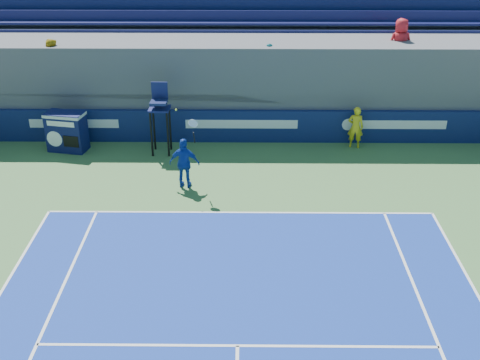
{
  "coord_description": "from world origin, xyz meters",
  "views": [
    {
      "loc": [
        0.15,
        -3.04,
        8.55
      ],
      "look_at": [
        0.0,
        11.5,
        1.25
      ],
      "focal_mm": 45.0,
      "sensor_mm": 36.0,
      "label": 1
    }
  ],
  "objects_px": {
    "match_clock": "(67,131)",
    "tennis_player": "(185,163)",
    "umpire_chair": "(160,111)",
    "ball_person": "(356,127)"
  },
  "relations": [
    {
      "from": "umpire_chair",
      "to": "tennis_player",
      "type": "relative_size",
      "value": 0.96
    },
    {
      "from": "match_clock",
      "to": "tennis_player",
      "type": "bearing_deg",
      "value": -32.44
    },
    {
      "from": "tennis_player",
      "to": "match_clock",
      "type": "bearing_deg",
      "value": 147.56
    },
    {
      "from": "umpire_chair",
      "to": "match_clock",
      "type": "bearing_deg",
      "value": 177.04
    },
    {
      "from": "ball_person",
      "to": "umpire_chair",
      "type": "relative_size",
      "value": 0.61
    },
    {
      "from": "match_clock",
      "to": "tennis_player",
      "type": "relative_size",
      "value": 0.56
    },
    {
      "from": "ball_person",
      "to": "match_clock",
      "type": "distance_m",
      "value": 10.07
    },
    {
      "from": "ball_person",
      "to": "match_clock",
      "type": "xyz_separation_m",
      "value": [
        -10.07,
        -0.36,
        -0.02
      ]
    },
    {
      "from": "match_clock",
      "to": "tennis_player",
      "type": "distance_m",
      "value": 5.16
    },
    {
      "from": "ball_person",
      "to": "tennis_player",
      "type": "height_order",
      "value": "tennis_player"
    }
  ]
}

